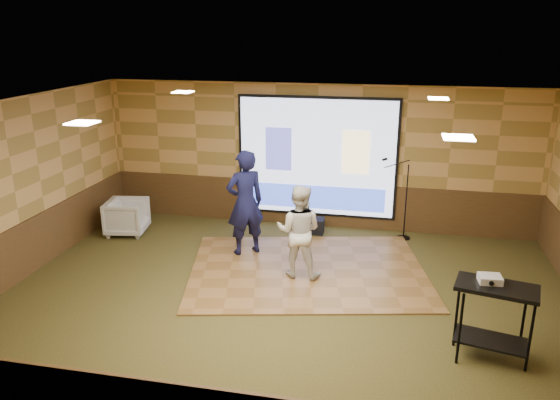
% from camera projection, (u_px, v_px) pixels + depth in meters
% --- Properties ---
extents(ground, '(9.00, 9.00, 0.00)m').
position_uv_depth(ground, '(283.00, 301.00, 8.51)').
color(ground, '#273418').
rests_on(ground, ground).
extents(room_shell, '(9.04, 7.04, 3.02)m').
position_uv_depth(room_shell, '(283.00, 171.00, 7.87)').
color(room_shell, tan).
rests_on(room_shell, ground).
extents(wainscot_back, '(9.00, 0.04, 0.95)m').
position_uv_depth(wainscot_back, '(316.00, 204.00, 11.61)').
color(wainscot_back, '#462F17').
rests_on(wainscot_back, ground).
extents(wainscot_left, '(0.04, 7.00, 0.95)m').
position_uv_depth(wainscot_left, '(25.00, 250.00, 9.25)').
color(wainscot_left, '#462F17').
rests_on(wainscot_left, ground).
extents(projector_screen, '(3.32, 0.06, 2.52)m').
position_uv_depth(projector_screen, '(317.00, 159.00, 11.27)').
color(projector_screen, black).
rests_on(projector_screen, room_shell).
extents(downlight_nw, '(0.32, 0.32, 0.02)m').
position_uv_depth(downlight_nw, '(183.00, 92.00, 9.72)').
color(downlight_nw, '#FFE5BF').
rests_on(downlight_nw, room_shell).
extents(downlight_ne, '(0.32, 0.32, 0.02)m').
position_uv_depth(downlight_ne, '(438.00, 98.00, 8.85)').
color(downlight_ne, '#FFE5BF').
rests_on(downlight_ne, room_shell).
extents(downlight_sw, '(0.32, 0.32, 0.02)m').
position_uv_depth(downlight_sw, '(82.00, 123.00, 6.64)').
color(downlight_sw, '#FFE5BF').
rests_on(downlight_sw, room_shell).
extents(downlight_se, '(0.32, 0.32, 0.02)m').
position_uv_depth(downlight_se, '(458.00, 137.00, 5.78)').
color(downlight_se, '#FFE5BF').
rests_on(downlight_se, room_shell).
extents(dance_floor, '(4.62, 3.89, 0.03)m').
position_uv_depth(dance_floor, '(308.00, 270.00, 9.55)').
color(dance_floor, brown).
rests_on(dance_floor, ground).
extents(player_left, '(0.86, 0.81, 1.97)m').
position_uv_depth(player_left, '(245.00, 203.00, 9.96)').
color(player_left, '#121439').
rests_on(player_left, dance_floor).
extents(player_right, '(0.80, 0.64, 1.60)m').
position_uv_depth(player_right, '(299.00, 231.00, 9.09)').
color(player_right, silver).
rests_on(player_right, dance_floor).
extents(av_table, '(0.98, 0.51, 1.03)m').
position_uv_depth(av_table, '(494.00, 307.00, 6.84)').
color(av_table, black).
rests_on(av_table, ground).
extents(projector, '(0.29, 0.25, 0.09)m').
position_uv_depth(projector, '(490.00, 279.00, 6.82)').
color(projector, silver).
rests_on(projector, av_table).
extents(mic_stand, '(0.65, 0.27, 1.66)m').
position_uv_depth(mic_stand, '(402.00, 215.00, 10.88)').
color(mic_stand, black).
rests_on(mic_stand, ground).
extents(banquet_chair, '(0.90, 0.88, 0.72)m').
position_uv_depth(banquet_chair, '(127.00, 217.00, 11.17)').
color(banquet_chair, gray).
rests_on(banquet_chair, ground).
extents(duffel_bag, '(0.50, 0.34, 0.31)m').
position_uv_depth(duffel_bag, '(312.00, 226.00, 11.28)').
color(duffel_bag, black).
rests_on(duffel_bag, ground).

